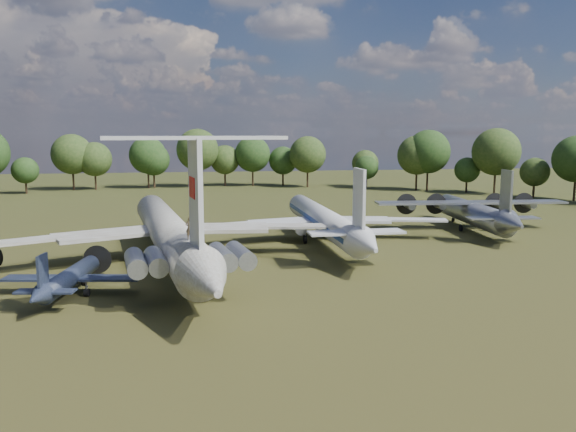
{
  "coord_description": "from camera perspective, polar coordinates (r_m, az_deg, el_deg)",
  "views": [
    {
      "loc": [
        -2.71,
        -64.85,
        14.56
      ],
      "look_at": [
        7.89,
        -1.18,
        5.0
      ],
      "focal_mm": 35.0,
      "sensor_mm": 36.0,
      "label": 1
    }
  ],
  "objects": [
    {
      "name": "person_on_il62",
      "position": [
        48.26,
        -9.96,
        -1.21
      ],
      "size": [
        0.77,
        0.55,
        1.95
      ],
      "primitive_type": "imported",
      "rotation": [
        0.0,
        0.0,
        3.01
      ],
      "color": "#93744A",
      "rests_on": "il62_airliner"
    },
    {
      "name": "tu104_jet",
      "position": [
        75.77,
        3.61,
        -0.9
      ],
      "size": [
        34.95,
        46.32,
        4.6
      ],
      "primitive_type": null,
      "rotation": [
        0.0,
        0.0,
        0.01
      ],
      "color": "silver",
      "rests_on": "ground"
    },
    {
      "name": "small_prop_west",
      "position": [
        54.62,
        -21.26,
        -6.27
      ],
      "size": [
        14.98,
        18.72,
        2.49
      ],
      "primitive_type": null,
      "rotation": [
        0.0,
        0.0,
        -0.16
      ],
      "color": "black",
      "rests_on": "ground"
    },
    {
      "name": "ground",
      "position": [
        66.52,
        -6.9,
        -4.28
      ],
      "size": [
        300.0,
        300.0,
        0.0
      ],
      "primitive_type": "plane",
      "color": "#233812",
      "rests_on": "ground"
    },
    {
      "name": "an12_transport",
      "position": [
        89.1,
        18.22,
        -0.02
      ],
      "size": [
        31.91,
        34.98,
        4.26
      ],
      "primitive_type": null,
      "rotation": [
        0.0,
        0.0,
        -0.1
      ],
      "color": "#9C9EA3",
      "rests_on": "ground"
    },
    {
      "name": "il62_airliner",
      "position": [
        64.27,
        -12.03,
        -2.3
      ],
      "size": [
        52.65,
        63.57,
        5.61
      ],
      "primitive_type": null,
      "rotation": [
        0.0,
        0.0,
        0.16
      ],
      "color": "silver",
      "rests_on": "ground"
    }
  ]
}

